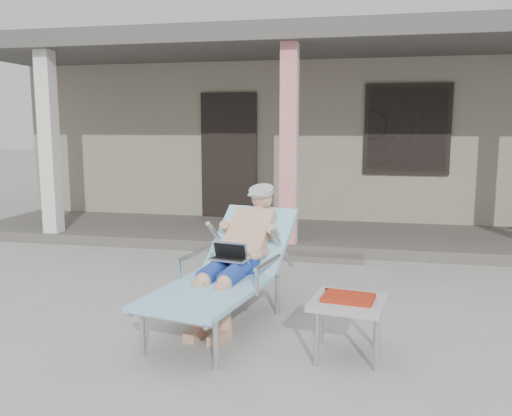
# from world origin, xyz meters

# --- Properties ---
(ground) EXTENTS (60.00, 60.00, 0.00)m
(ground) POSITION_xyz_m (0.00, 0.00, 0.00)
(ground) COLOR #9E9E99
(ground) RESTS_ON ground
(house) EXTENTS (10.40, 5.40, 3.30)m
(house) POSITION_xyz_m (0.00, 6.50, 1.67)
(house) COLOR gray
(house) RESTS_ON ground
(porch_deck) EXTENTS (10.00, 2.00, 0.15)m
(porch_deck) POSITION_xyz_m (0.00, 3.00, 0.07)
(porch_deck) COLOR #605B56
(porch_deck) RESTS_ON ground
(porch_overhang) EXTENTS (10.00, 2.30, 2.85)m
(porch_overhang) POSITION_xyz_m (0.00, 2.95, 2.79)
(porch_overhang) COLOR silver
(porch_overhang) RESTS_ON porch_deck
(porch_step) EXTENTS (2.00, 0.30, 0.07)m
(porch_step) POSITION_xyz_m (0.00, 1.85, 0.04)
(porch_step) COLOR #605B56
(porch_step) RESTS_ON ground
(lounger) EXTENTS (1.05, 1.97, 1.24)m
(lounger) POSITION_xyz_m (-0.10, -0.47, 0.76)
(lounger) COLOR #B7B7BC
(lounger) RESTS_ON ground
(side_table) EXTENTS (0.60, 0.60, 0.47)m
(side_table) POSITION_xyz_m (0.93, -1.02, 0.40)
(side_table) COLOR #AAAAA5
(side_table) RESTS_ON ground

